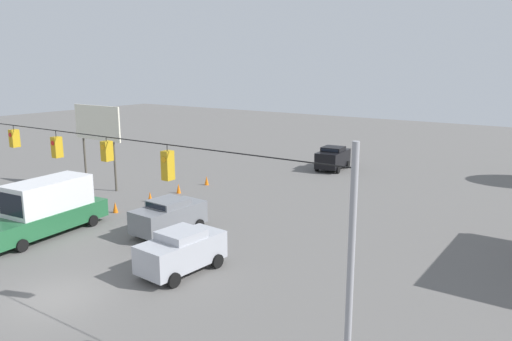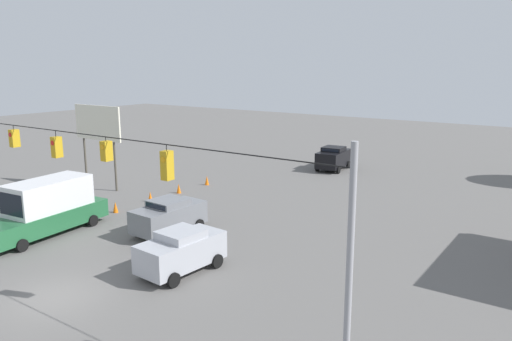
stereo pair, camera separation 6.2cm
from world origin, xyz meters
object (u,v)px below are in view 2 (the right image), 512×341
(sedan_grey_withflow_mid, at_px, (169,216))
(sedan_black_withflow_deep, at_px, (333,158))
(overhead_signal_span, at_px, (84,179))
(traffic_cone_fourth, at_px, (179,188))
(traffic_cone_nearest, at_px, (76,218))
(traffic_cone_fifth, at_px, (207,180))
(traffic_cone_third, at_px, (150,197))
(roadside_billboard, at_px, (98,127))
(sedan_silver_crossing_near, at_px, (181,250))
(traffic_cone_second, at_px, (115,207))
(box_truck_green_parked_shoulder, at_px, (46,208))
(pedestrian, at_px, (38,198))

(sedan_grey_withflow_mid, xyz_separation_m, sedan_black_withflow_deep, (0.10, -20.23, 0.05))
(overhead_signal_span, xyz_separation_m, traffic_cone_fourth, (7.33, -13.05, -4.16))
(overhead_signal_span, relative_size, traffic_cone_nearest, 34.08)
(traffic_cone_nearest, height_order, traffic_cone_fifth, same)
(traffic_cone_third, bearing_deg, roadside_billboard, -6.41)
(sedan_silver_crossing_near, xyz_separation_m, roadside_billboard, (15.55, -7.93, 3.51))
(traffic_cone_second, bearing_deg, traffic_cone_nearest, 87.28)
(traffic_cone_fourth, bearing_deg, overhead_signal_span, 119.34)
(sedan_silver_crossing_near, distance_m, traffic_cone_fourth, 13.93)
(traffic_cone_third, bearing_deg, box_truck_green_parked_shoulder, 91.22)
(traffic_cone_third, height_order, roadside_billboard, roadside_billboard)
(sedan_grey_withflow_mid, height_order, sedan_silver_crossing_near, sedan_silver_crossing_near)
(traffic_cone_third, bearing_deg, traffic_cone_fourth, -90.11)
(traffic_cone_nearest, height_order, traffic_cone_fourth, same)
(traffic_cone_fifth, xyz_separation_m, pedestrian, (3.88, 11.48, 0.57))
(sedan_grey_withflow_mid, distance_m, traffic_cone_nearest, 5.96)
(traffic_cone_fourth, bearing_deg, pedestrian, 65.57)
(overhead_signal_span, bearing_deg, traffic_cone_third, -54.54)
(sedan_grey_withflow_mid, bearing_deg, box_truck_green_parked_shoulder, 35.19)
(traffic_cone_nearest, bearing_deg, overhead_signal_span, 148.32)
(overhead_signal_span, xyz_separation_m, box_truck_green_parked_shoulder, (7.18, -2.65, -3.05))
(sedan_silver_crossing_near, height_order, traffic_cone_third, sedan_silver_crossing_near)
(sedan_silver_crossing_near, distance_m, traffic_cone_second, 10.55)
(box_truck_green_parked_shoulder, xyz_separation_m, traffic_cone_fourth, (0.16, -10.40, -1.11))
(traffic_cone_second, xyz_separation_m, pedestrian, (3.88, 2.72, 0.57))
(traffic_cone_second, xyz_separation_m, roadside_billboard, (5.95, -3.64, 4.17))
(traffic_cone_second, height_order, traffic_cone_fourth, same)
(traffic_cone_second, bearing_deg, roadside_billboard, -31.45)
(sedan_silver_crossing_near, distance_m, traffic_cone_third, 12.11)
(sedan_silver_crossing_near, bearing_deg, traffic_cone_nearest, -9.01)
(traffic_cone_fourth, xyz_separation_m, pedestrian, (3.84, 8.44, 0.57))
(traffic_cone_third, xyz_separation_m, pedestrian, (3.83, 5.70, 0.57))
(sedan_silver_crossing_near, distance_m, pedestrian, 13.58)
(traffic_cone_second, relative_size, traffic_cone_fifth, 1.00)
(sedan_black_withflow_deep, xyz_separation_m, traffic_cone_nearest, (5.53, 22.10, -0.70))
(overhead_signal_span, height_order, traffic_cone_second, overhead_signal_span)
(traffic_cone_nearest, relative_size, pedestrian, 0.39)
(sedan_black_withflow_deep, relative_size, roadside_billboard, 0.66)
(sedan_black_withflow_deep, distance_m, pedestrian, 23.95)
(traffic_cone_fourth, bearing_deg, sedan_black_withflow_deep, -111.76)
(roadside_billboard, bearing_deg, sedan_silver_crossing_near, 152.98)
(box_truck_green_parked_shoulder, distance_m, sedan_silver_crossing_near, 9.52)
(overhead_signal_span, xyz_separation_m, sedan_grey_withflow_mid, (1.79, -6.45, -3.52))
(sedan_grey_withflow_mid, bearing_deg, traffic_cone_third, -34.82)
(overhead_signal_span, xyz_separation_m, roadside_billboard, (13.23, -10.96, 0.00))
(sedan_silver_crossing_near, bearing_deg, sedan_black_withflow_deep, -79.90)
(traffic_cone_nearest, relative_size, roadside_billboard, 0.11)
(sedan_silver_crossing_near, bearing_deg, box_truck_green_parked_shoulder, 2.30)
(traffic_cone_second, distance_m, pedestrian, 4.78)
(sedan_black_withflow_deep, distance_m, traffic_cone_third, 17.27)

